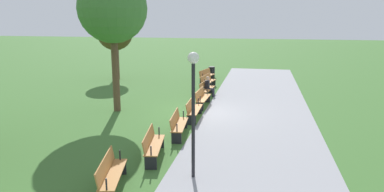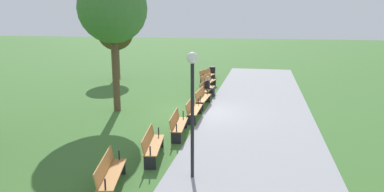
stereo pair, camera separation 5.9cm
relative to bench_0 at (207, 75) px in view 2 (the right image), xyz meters
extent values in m
plane|color=#3D6B2D|center=(8.21, 0.98, -0.48)|extent=(120.00, 120.00, 0.00)
cube|color=#939399|center=(8.21, 3.74, -0.48)|extent=(30.89, 5.11, 0.01)
cube|color=#B27538|center=(0.02, 0.07, -0.03)|extent=(2.02, 0.86, 0.04)
cube|color=#B27538|center=(-0.03, -0.13, 0.21)|extent=(1.95, 0.53, 0.40)
cube|color=black|center=(-0.89, 0.27, -0.27)|extent=(0.14, 0.38, 0.43)
cylinder|color=black|center=(-0.89, 0.29, 0.13)|extent=(0.05, 0.05, 0.30)
cube|color=black|center=(0.92, -0.13, -0.27)|extent=(0.14, 0.38, 0.43)
cylinder|color=black|center=(0.93, -0.11, 0.13)|extent=(0.05, 0.05, 0.30)
cube|color=#B27538|center=(2.33, 0.51, -0.03)|extent=(2.02, 0.74, 0.04)
cube|color=#B27538|center=(2.30, 0.31, 0.21)|extent=(1.97, 0.41, 0.40)
cube|color=black|center=(1.42, 0.66, -0.27)|extent=(0.12, 0.38, 0.43)
cylinder|color=black|center=(1.42, 0.68, 0.13)|extent=(0.05, 0.05, 0.30)
cube|color=black|center=(3.25, 0.37, -0.27)|extent=(0.12, 0.38, 0.43)
cylinder|color=black|center=(3.25, 0.39, 0.13)|extent=(0.05, 0.05, 0.30)
cube|color=#B27538|center=(4.68, 0.81, -0.03)|extent=(2.01, 0.62, 0.04)
cube|color=#B27538|center=(4.66, 0.61, 0.21)|extent=(1.98, 0.29, 0.40)
cube|color=black|center=(3.75, 0.90, -0.27)|extent=(0.09, 0.38, 0.43)
cylinder|color=black|center=(3.75, 0.92, 0.13)|extent=(0.05, 0.05, 0.30)
cube|color=black|center=(5.60, 0.72, -0.27)|extent=(0.09, 0.38, 0.43)
cylinder|color=black|center=(5.60, 0.74, 0.13)|extent=(0.05, 0.05, 0.30)
cube|color=#B27538|center=(7.03, 0.96, -0.03)|extent=(1.99, 0.50, 0.04)
cube|color=#B27538|center=(7.03, 0.76, 0.21)|extent=(1.98, 0.17, 0.40)
cube|color=black|center=(6.11, 0.99, -0.27)|extent=(0.07, 0.38, 0.43)
cylinder|color=black|center=(6.11, 1.01, 0.13)|extent=(0.05, 0.05, 0.30)
cube|color=black|center=(7.96, 0.93, -0.27)|extent=(0.07, 0.38, 0.43)
cylinder|color=black|center=(7.96, 0.95, 0.13)|extent=(0.05, 0.05, 0.30)
cube|color=#B27538|center=(9.39, 0.96, -0.03)|extent=(1.99, 0.50, 0.04)
cube|color=#B27538|center=(9.40, 0.76, 0.21)|extent=(1.98, 0.17, 0.40)
cube|color=black|center=(8.47, 0.93, -0.27)|extent=(0.07, 0.38, 0.43)
cylinder|color=black|center=(8.47, 0.95, 0.13)|extent=(0.05, 0.05, 0.30)
cube|color=black|center=(10.32, 0.99, -0.27)|extent=(0.07, 0.38, 0.43)
cylinder|color=black|center=(10.32, 1.01, 0.13)|extent=(0.05, 0.05, 0.30)
cube|color=#B27538|center=(11.75, 0.81, -0.03)|extent=(2.01, 0.62, 0.04)
cube|color=#B27538|center=(11.77, 0.61, 0.21)|extent=(1.98, 0.29, 0.40)
cube|color=black|center=(10.83, 0.72, -0.27)|extent=(0.09, 0.38, 0.43)
cylinder|color=black|center=(10.83, 0.74, 0.13)|extent=(0.05, 0.05, 0.30)
cube|color=black|center=(12.67, 0.90, -0.27)|extent=(0.09, 0.38, 0.43)
cylinder|color=black|center=(12.67, 0.92, 0.13)|extent=(0.05, 0.05, 0.30)
cube|color=#B27538|center=(14.09, 0.51, -0.03)|extent=(2.02, 0.74, 0.04)
cube|color=#B27538|center=(14.12, 0.31, 0.21)|extent=(1.97, 0.41, 0.40)
cube|color=black|center=(13.18, 0.37, -0.27)|extent=(0.12, 0.38, 0.43)
cylinder|color=black|center=(13.17, 0.39, 0.13)|extent=(0.05, 0.05, 0.30)
cube|color=black|center=(15.01, 0.66, -0.27)|extent=(0.12, 0.38, 0.43)
cylinder|color=black|center=(15.01, 0.68, 0.13)|extent=(0.05, 0.05, 0.30)
cube|color=#B27538|center=(16.41, 0.07, -0.03)|extent=(2.02, 0.86, 0.04)
cube|color=#B27538|center=(16.46, -0.13, 0.21)|extent=(1.95, 0.53, 0.40)
cube|color=black|center=(15.51, -0.13, -0.27)|extent=(0.14, 0.38, 0.43)
cylinder|color=black|center=(15.50, -0.11, 0.13)|extent=(0.05, 0.05, 0.30)
cylinder|color=black|center=(17.31, 0.29, 0.13)|extent=(0.05, 0.05, 0.30)
cube|color=black|center=(4.66, 0.79, 0.22)|extent=(0.34, 0.23, 0.50)
sphere|color=tan|center=(4.66, 0.81, 0.61)|extent=(0.22, 0.22, 0.22)
cylinder|color=#23232D|center=(4.58, 0.98, -0.05)|extent=(0.16, 0.37, 0.13)
cylinder|color=#23232D|center=(4.60, 1.16, -0.27)|extent=(0.12, 0.12, 0.43)
cylinder|color=#23232D|center=(4.76, 0.96, -0.05)|extent=(0.16, 0.37, 0.13)
cylinder|color=#23232D|center=(4.78, 1.14, -0.27)|extent=(0.12, 0.12, 0.43)
cylinder|color=brown|center=(0.20, -6.74, 0.82)|extent=(0.44, 0.44, 2.61)
sphere|color=#4C3D1E|center=(0.20, -6.74, 2.97)|extent=(2.60, 2.60, 2.60)
cylinder|color=brown|center=(8.70, -3.10, 1.46)|extent=(0.34, 0.34, 3.89)
sphere|color=#3D7533|center=(8.70, -3.10, 4.47)|extent=(3.25, 3.25, 3.25)
cylinder|color=black|center=(15.25, 2.03, 1.19)|extent=(0.10, 0.10, 3.34)
sphere|color=white|center=(15.25, 2.03, 3.00)|extent=(0.32, 0.32, 0.32)
cylinder|color=black|center=(-2.15, 0.07, -0.08)|extent=(0.48, 0.48, 0.80)
camera|label=1|loc=(24.58, 3.85, 4.08)|focal=32.96mm
camera|label=2|loc=(24.57, 3.91, 4.08)|focal=32.96mm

